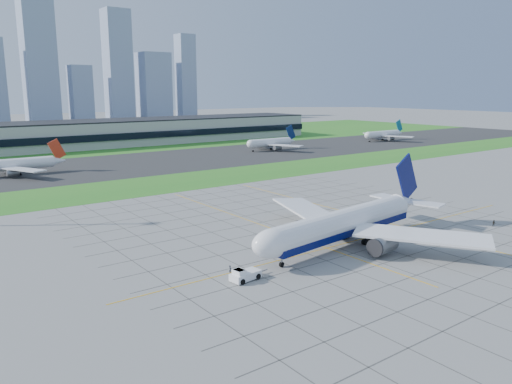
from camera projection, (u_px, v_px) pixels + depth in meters
ground at (351, 238)px, 117.81m from camera, size 1400.00×1400.00×0.00m
grass_median at (174, 182)px, 188.60m from camera, size 700.00×35.00×0.04m
asphalt_taxiway at (119, 165)px, 231.87m from camera, size 700.00×75.00×0.04m
grass_far at (54, 144)px, 318.40m from camera, size 700.00×145.00×0.04m
apron_markings at (320, 228)px, 126.78m from camera, size 120.00×130.00×0.03m
terminal at (128, 132)px, 320.39m from camera, size 260.00×43.00×15.80m
airliner at (345, 223)px, 111.42m from camera, size 58.92×59.37×18.58m
pushback_tug at (244, 275)px, 91.50m from camera, size 8.70×3.62×2.39m
crew_near at (230, 270)px, 94.69m from camera, size 0.65×0.75×1.73m
crew_far at (494, 223)px, 127.49m from camera, size 1.04×1.07×1.74m
distant_jet_1 at (12, 164)px, 203.15m from camera, size 38.70×42.66×14.08m
distant_jet_2 at (271, 142)px, 287.81m from camera, size 33.08×42.66×14.08m
distant_jet_3 at (384, 134)px, 341.22m from camera, size 36.08×42.66×14.08m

